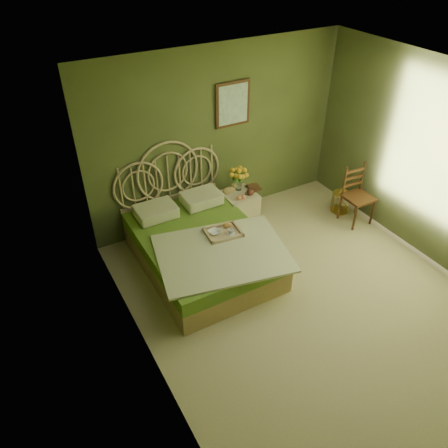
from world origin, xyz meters
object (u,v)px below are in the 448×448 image
nightstand (239,203)px  birdcage (341,200)px  bed (200,245)px  chair (356,191)px

nightstand → birdcage: size_ratio=2.19×
bed → nightstand: bearing=31.4°
chair → birdcage: (0.00, 0.26, -0.29)m
bed → birdcage: bed is taller
nightstand → birdcage: 1.67m
chair → birdcage: bearing=92.1°
chair → birdcage: 0.39m
nightstand → chair: bearing=-26.5°
nightstand → bed: bearing=-148.6°
bed → nightstand: 1.12m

